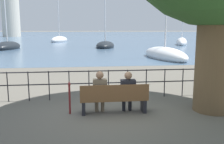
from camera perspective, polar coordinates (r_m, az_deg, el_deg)
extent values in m
plane|color=#605B51|center=(7.65, 0.45, -9.24)|extent=(1000.00, 1000.00, 0.00)
cube|color=#47607A|center=(166.73, -6.60, 8.75)|extent=(600.00, 300.00, 0.01)
cylinder|color=brown|center=(8.11, 22.57, 3.69)|extent=(1.16, 1.16, 3.48)
cube|color=brown|center=(7.52, 0.46, -6.18)|extent=(2.02, 0.45, 0.05)
cube|color=brown|center=(7.26, 0.66, -4.72)|extent=(2.02, 0.04, 0.45)
cube|color=black|center=(7.53, -6.52, -8.01)|extent=(0.10, 0.41, 0.40)
cube|color=black|center=(7.75, 7.22, -7.51)|extent=(0.10, 0.41, 0.40)
cylinder|color=brown|center=(7.68, -3.53, -7.42)|extent=(0.11, 0.11, 0.45)
cylinder|color=brown|center=(7.69, -2.16, -7.38)|extent=(0.11, 0.11, 0.45)
cube|color=brown|center=(7.53, -2.82, -5.59)|extent=(0.34, 0.26, 0.14)
cube|color=brown|center=(7.38, -2.78, -3.92)|extent=(0.40, 0.24, 0.59)
sphere|color=#846047|center=(7.29, -2.81, -0.70)|extent=(0.23, 0.23, 0.23)
cylinder|color=black|center=(7.77, 2.70, -7.21)|extent=(0.11, 0.11, 0.45)
cylinder|color=black|center=(7.80, 4.13, -7.14)|extent=(0.11, 0.11, 0.45)
cube|color=black|center=(7.63, 3.55, -5.39)|extent=(0.37, 0.26, 0.14)
cube|color=black|center=(7.49, 3.69, -3.86)|extent=(0.43, 0.24, 0.56)
sphere|color=#846047|center=(7.40, 3.73, -0.80)|extent=(0.23, 0.23, 0.23)
cylinder|color=black|center=(9.35, -22.75, -3.16)|extent=(0.04, 0.04, 1.05)
cylinder|color=black|center=(9.18, -18.53, -3.13)|extent=(0.04, 0.04, 1.05)
cylinder|color=black|center=(9.07, -14.19, -3.08)|extent=(0.04, 0.04, 1.05)
cylinder|color=black|center=(9.00, -9.75, -3.01)|extent=(0.04, 0.04, 1.05)
cylinder|color=black|center=(8.99, -5.28, -2.93)|extent=(0.04, 0.04, 1.05)
cylinder|color=black|center=(9.04, -0.83, -2.82)|extent=(0.04, 0.04, 1.05)
cylinder|color=black|center=(9.13, 3.55, -2.70)|extent=(0.04, 0.04, 1.05)
cylinder|color=black|center=(9.28, 7.82, -2.57)|extent=(0.04, 0.04, 1.05)
cylinder|color=black|center=(9.48, 11.92, -2.43)|extent=(0.04, 0.04, 1.05)
cylinder|color=black|center=(9.73, 15.84, -2.29)|extent=(0.04, 0.04, 1.05)
cylinder|color=black|center=(10.02, 19.55, -2.14)|extent=(0.04, 0.04, 1.05)
cylinder|color=black|center=(10.35, 23.03, -2.00)|extent=(0.04, 0.04, 1.05)
cylinder|color=black|center=(8.94, -0.84, 0.28)|extent=(11.22, 0.04, 0.04)
cylinder|color=black|center=(9.03, -0.83, -2.50)|extent=(11.22, 0.04, 0.04)
cylinder|color=maroon|center=(7.50, -9.66, -6.19)|extent=(0.06, 0.06, 0.89)
cone|color=maroon|center=(7.38, -9.77, -2.40)|extent=(0.09, 0.09, 0.12)
ellipsoid|color=white|center=(43.56, 15.63, 6.49)|extent=(4.39, 7.54, 1.70)
cylinder|color=silver|center=(43.63, 15.96, 13.57)|extent=(0.14, 0.14, 9.76)
ellipsoid|color=black|center=(35.15, -22.76, 5.33)|extent=(3.15, 6.08, 1.41)
cylinder|color=silver|center=(35.12, -23.17, 11.60)|extent=(0.14, 0.14, 6.85)
ellipsoid|color=black|center=(34.99, -1.56, 6.02)|extent=(3.54, 5.90, 1.29)
cylinder|color=silver|center=(35.00, -1.59, 13.51)|extent=(0.14, 0.14, 8.37)
ellipsoid|color=silver|center=(52.87, -11.94, 7.13)|extent=(4.17, 6.72, 1.66)
cylinder|color=silver|center=(52.97, -12.17, 13.64)|extent=(0.14, 0.14, 11.03)
ellipsoid|color=white|center=(22.20, 11.94, 3.79)|extent=(3.09, 7.09, 1.43)
cylinder|color=silver|center=(22.13, 12.27, 12.89)|extent=(0.14, 0.14, 6.19)
cylinder|color=beige|center=(96.25, -22.19, 12.19)|extent=(6.07, 6.07, 15.79)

